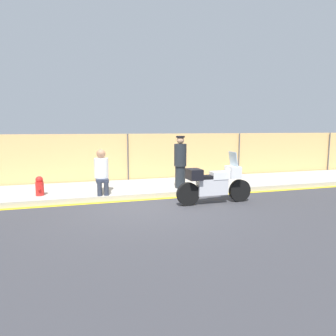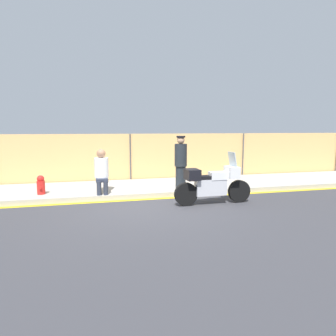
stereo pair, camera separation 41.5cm
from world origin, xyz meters
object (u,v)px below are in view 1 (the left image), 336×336
(fire_hydrant, at_px, (40,186))
(motorcycle, at_px, (214,183))
(person_seated_on_curb, at_px, (102,169))
(officer_standing, at_px, (180,162))

(fire_hydrant, bearing_deg, motorcycle, -20.25)
(motorcycle, relative_size, person_seated_on_curb, 1.69)
(motorcycle, bearing_deg, officer_standing, 104.42)
(person_seated_on_curb, bearing_deg, fire_hydrant, 173.54)
(person_seated_on_curb, height_order, fire_hydrant, person_seated_on_curb)
(officer_standing, distance_m, person_seated_on_curb, 2.61)
(motorcycle, relative_size, officer_standing, 1.31)
(officer_standing, height_order, person_seated_on_curb, officer_standing)
(motorcycle, xyz_separation_m, officer_standing, (-0.45, 1.70, 0.45))
(motorcycle, xyz_separation_m, person_seated_on_curb, (-3.05, 1.59, 0.31))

